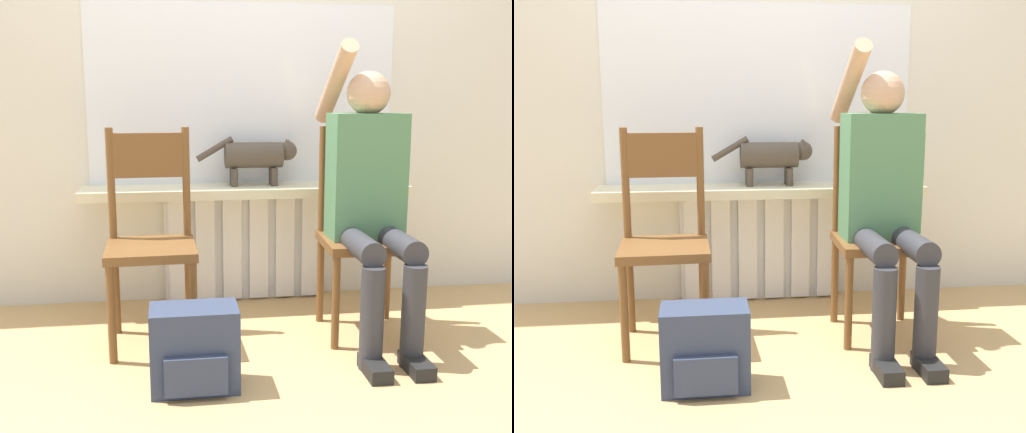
# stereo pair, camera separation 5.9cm
# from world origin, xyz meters

# --- Properties ---
(ground_plane) EXTENTS (12.00, 12.00, 0.00)m
(ground_plane) POSITION_xyz_m (0.00, 0.00, 0.00)
(ground_plane) COLOR tan
(wall_with_window) EXTENTS (7.00, 0.06, 2.70)m
(wall_with_window) POSITION_xyz_m (0.00, 1.23, 1.35)
(wall_with_window) COLOR silver
(wall_with_window) RESTS_ON ground_plane
(radiator) EXTENTS (0.89, 0.08, 0.61)m
(radiator) POSITION_xyz_m (-0.00, 1.15, 0.30)
(radiator) COLOR white
(radiator) RESTS_ON ground_plane
(windowsill) EXTENTS (1.74, 0.29, 0.05)m
(windowsill) POSITION_xyz_m (0.00, 1.05, 0.63)
(windowsill) COLOR beige
(windowsill) RESTS_ON radiator
(window_glass) EXTENTS (1.67, 0.01, 0.96)m
(window_glass) POSITION_xyz_m (0.00, 1.20, 1.14)
(window_glass) COLOR white
(window_glass) RESTS_ON windowsill
(chair_left) EXTENTS (0.41, 0.41, 0.99)m
(chair_left) POSITION_xyz_m (-0.50, 0.60, 0.50)
(chair_left) COLOR brown
(chair_left) RESTS_ON ground_plane
(chair_right) EXTENTS (0.42, 0.42, 0.99)m
(chair_right) POSITION_xyz_m (0.50, 0.60, 0.50)
(chair_right) COLOR brown
(chair_right) RESTS_ON ground_plane
(person) EXTENTS (0.36, 0.96, 1.38)m
(person) POSITION_xyz_m (0.50, 0.49, 0.70)
(person) COLOR #333338
(person) RESTS_ON ground_plane
(cat) EXTENTS (0.54, 0.14, 0.27)m
(cat) POSITION_xyz_m (0.06, 1.07, 0.82)
(cat) COLOR #4C4238
(cat) RESTS_ON windowsill
(backpack) EXTENTS (0.34, 0.22, 0.33)m
(backpack) POSITION_xyz_m (-0.33, 0.09, 0.16)
(backpack) COLOR #333D56
(backpack) RESTS_ON ground_plane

